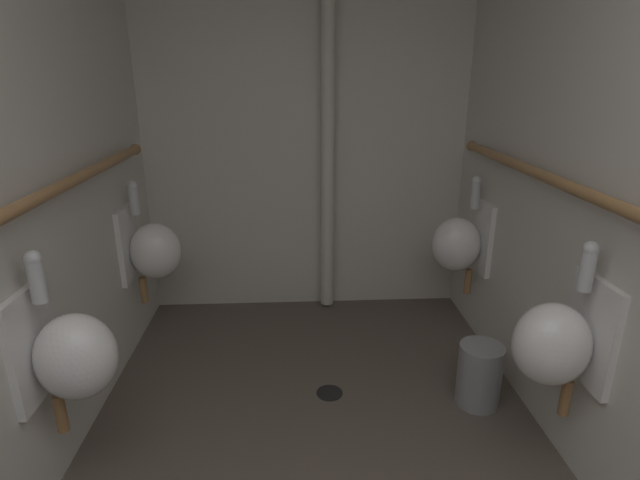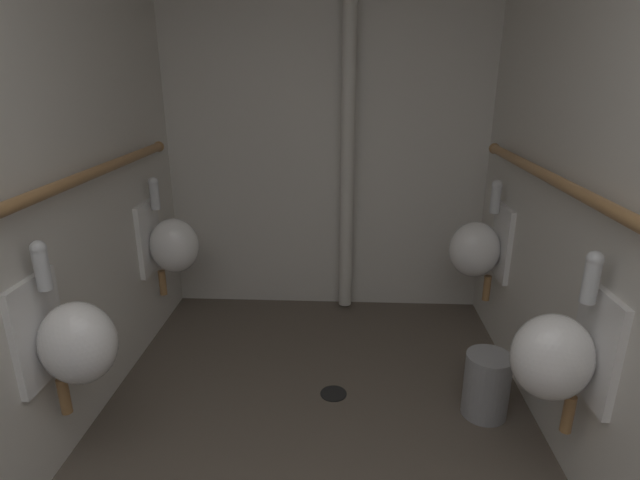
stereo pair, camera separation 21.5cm
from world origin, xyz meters
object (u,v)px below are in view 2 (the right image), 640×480
Objects in this scene: urinal_left_mid at (73,340)px; standpipe_back_wall at (348,118)px; urinal_right_mid at (558,355)px; urinal_left_far at (171,244)px; waste_bin at (486,385)px; urinal_right_far at (478,248)px; floor_drain at (334,393)px.

standpipe_back_wall is (1.08, 1.60, 0.72)m from urinal_left_mid.
standpipe_back_wall reaches higher than urinal_right_mid.
urinal_left_far reaches higher than waste_bin.
urinal_right_far is (1.87, 1.18, 0.00)m from urinal_left_mid.
standpipe_back_wall reaches higher than urinal_left_mid.
urinal_left_far is 0.29× the size of standpipe_back_wall.
waste_bin is (0.75, -0.12, 0.16)m from floor_drain.
urinal_left_far is 1.96m from waste_bin.
urinal_left_far is 2.20m from urinal_right_mid.
standpipe_back_wall reaches higher than urinal_right_far.
urinal_left_mid is at bearing -90.00° from urinal_left_far.
urinal_left_far is 2.30× the size of waste_bin.
floor_drain is 0.43× the size of waste_bin.
floor_drain is (1.02, -0.59, -0.62)m from urinal_left_far.
urinal_left_mid and urinal_right_far have the same top height.
urinal_left_far is 1.87m from urinal_right_far.
urinal_left_mid is 1.00× the size of urinal_right_far.
urinal_left_far and urinal_right_far have the same top height.
waste_bin is at bearing 14.11° from urinal_left_mid.
urinal_left_mid is 1.00× the size of urinal_right_mid.
standpipe_back_wall is at bearing 22.40° from urinal_left_far.
floor_drain is (-0.85, -0.61, -0.62)m from urinal_right_far.
urinal_left_mid is 1.32m from floor_drain.
waste_bin is at bearing -58.95° from standpipe_back_wall.
urinal_right_far reaches higher than floor_drain.
standpipe_back_wall is 7.98× the size of waste_bin.
urinal_left_mid is 1.88m from waste_bin.
urinal_left_mid is 1.87m from urinal_right_mid.
floor_drain is 0.78m from waste_bin.
standpipe_back_wall is (1.08, 0.44, 0.72)m from urinal_left_far.
urinal_right_far is at bearing 0.62° from urinal_left_far.
urinal_left_mid is 5.39× the size of floor_drain.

